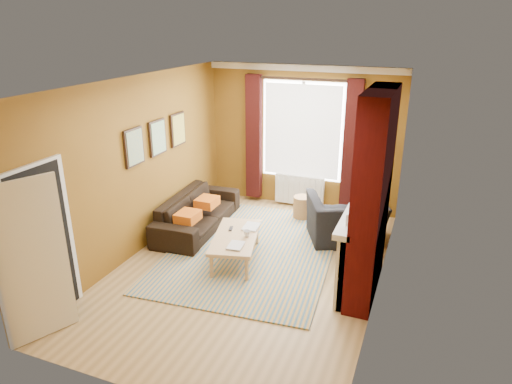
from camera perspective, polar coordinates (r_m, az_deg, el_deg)
ground at (r=7.12m, az=-0.75°, el=-9.35°), size 5.50×5.50×0.00m
room_walls at (r=6.59m, az=5.26°, el=1.28°), size 3.82×5.54×2.83m
striped_rug at (r=7.61m, az=-0.52°, el=-7.18°), size 2.88×3.80×0.02m
sofa at (r=8.32m, az=-7.32°, el=-2.50°), size 0.97×2.20×0.63m
armchair at (r=7.91m, az=11.08°, el=-3.40°), size 1.54×1.46×0.78m
coffee_table at (r=7.14m, az=-2.56°, el=-5.78°), size 0.95×1.42×0.43m
wicker_stool at (r=8.76m, az=5.79°, el=-1.91°), size 0.36×0.36×0.43m
floor_lamp at (r=8.26m, az=15.17°, el=4.18°), size 0.33×0.33×1.68m
book_a at (r=6.81m, az=-3.45°, el=-6.60°), size 0.25×0.32×0.03m
book_b at (r=7.41m, az=-1.48°, el=-4.23°), size 0.27×0.35×0.03m
mug at (r=7.06m, az=-1.15°, el=-5.21°), size 0.12×0.12×0.10m
tv_remote at (r=7.32m, az=-3.16°, el=-4.59°), size 0.09×0.16×0.02m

